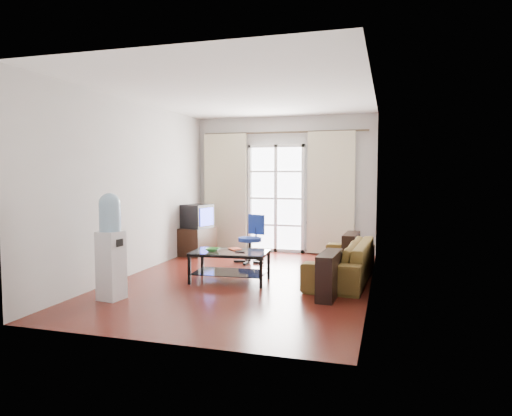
% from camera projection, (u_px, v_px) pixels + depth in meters
% --- Properties ---
extents(floor, '(5.20, 5.20, 0.00)m').
position_uv_depth(floor, '(244.00, 280.00, 6.72)').
color(floor, '#5A1E15').
rests_on(floor, ground).
extents(ceiling, '(5.20, 5.20, 0.00)m').
position_uv_depth(ceiling, '(244.00, 95.00, 6.52)').
color(ceiling, white).
rests_on(ceiling, wall_back).
extents(wall_back, '(3.60, 0.02, 2.70)m').
position_uv_depth(wall_back, '(284.00, 185.00, 9.11)').
color(wall_back, beige).
rests_on(wall_back, floor).
extents(wall_front, '(3.60, 0.02, 2.70)m').
position_uv_depth(wall_front, '(157.00, 198.00, 4.13)').
color(wall_front, beige).
rests_on(wall_front, floor).
extents(wall_left, '(0.02, 5.20, 2.70)m').
position_uv_depth(wall_left, '(135.00, 188.00, 7.12)').
color(wall_left, beige).
rests_on(wall_left, floor).
extents(wall_right, '(0.02, 5.20, 2.70)m').
position_uv_depth(wall_right, '(372.00, 190.00, 6.12)').
color(wall_right, beige).
rests_on(wall_right, floor).
extents(french_door, '(1.16, 0.06, 2.15)m').
position_uv_depth(french_door, '(276.00, 198.00, 9.12)').
color(french_door, white).
rests_on(french_door, wall_back).
extents(curtain_rod, '(3.30, 0.04, 0.04)m').
position_uv_depth(curtain_rod, '(283.00, 132.00, 8.94)').
color(curtain_rod, '#4C3F2D').
rests_on(curtain_rod, wall_back).
extents(curtain_left, '(0.90, 0.07, 2.35)m').
position_uv_depth(curtain_left, '(225.00, 192.00, 9.34)').
color(curtain_left, beige).
rests_on(curtain_left, curtain_rod).
extents(curtain_right, '(0.90, 0.07, 2.35)m').
position_uv_depth(curtain_right, '(331.00, 193.00, 8.74)').
color(curtain_right, beige).
rests_on(curtain_right, curtain_rod).
extents(radiator, '(0.64, 0.12, 0.64)m').
position_uv_depth(radiator, '(323.00, 238.00, 8.87)').
color(radiator, gray).
rests_on(radiator, floor).
extents(sofa, '(2.07, 1.00, 0.58)m').
position_uv_depth(sofa, '(342.00, 260.00, 6.73)').
color(sofa, brown).
rests_on(sofa, floor).
extents(coffee_table, '(1.14, 0.70, 0.44)m').
position_uv_depth(coffee_table, '(230.00, 262.00, 6.62)').
color(coffee_table, silver).
rests_on(coffee_table, floor).
extents(bowl, '(0.25, 0.25, 0.05)m').
position_uv_depth(bowl, '(213.00, 250.00, 6.59)').
color(bowl, '#2F834A').
rests_on(bowl, coffee_table).
extents(book, '(0.35, 0.35, 0.02)m').
position_uv_depth(book, '(230.00, 249.00, 6.73)').
color(book, maroon).
rests_on(book, coffee_table).
extents(remote, '(0.15, 0.05, 0.02)m').
position_uv_depth(remote, '(240.00, 252.00, 6.53)').
color(remote, black).
rests_on(remote, coffee_table).
extents(tv_stand, '(0.58, 0.79, 0.53)m').
position_uv_depth(tv_stand, '(197.00, 241.00, 8.84)').
color(tv_stand, black).
rests_on(tv_stand, floor).
extents(crt_tv, '(0.58, 0.59, 0.45)m').
position_uv_depth(crt_tv, '(196.00, 216.00, 8.76)').
color(crt_tv, black).
rests_on(crt_tv, tv_stand).
extents(task_chair, '(0.74, 0.74, 0.84)m').
position_uv_depth(task_chair, '(251.00, 249.00, 8.04)').
color(task_chair, black).
rests_on(task_chair, floor).
extents(water_cooler, '(0.31, 0.31, 1.33)m').
position_uv_depth(water_cooler, '(111.00, 244.00, 5.65)').
color(water_cooler, silver).
rests_on(water_cooler, floor).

